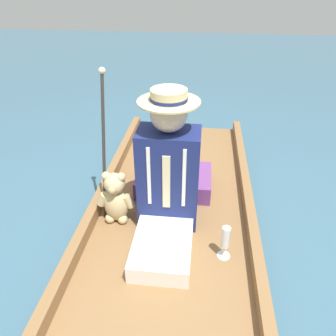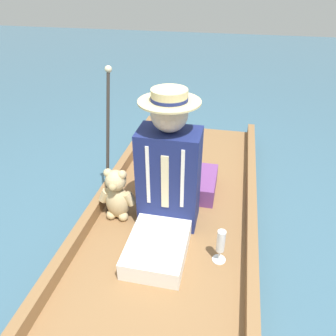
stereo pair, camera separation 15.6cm
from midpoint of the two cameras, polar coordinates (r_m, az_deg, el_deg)
name	(u,v)px [view 1 (the left image)]	position (r m, az deg, el deg)	size (l,w,h in m)	color
ground_plane	(168,249)	(2.13, -2.10, -13.98)	(16.00, 16.00, 0.00)	#385B70
punt_boat	(168,242)	(2.08, -2.13, -12.78)	(1.08, 3.24, 0.20)	brown
seat_cushion	(174,181)	(2.41, -0.80, -2.26)	(0.54, 0.38, 0.13)	#6B3875
seated_person	(167,181)	(1.92, -2.42, -2.30)	(0.36, 0.71, 0.87)	white
teddy_bear	(116,199)	(2.10, -11.21, -5.30)	(0.25, 0.15, 0.36)	tan
wine_glass	(225,239)	(1.86, 7.55, -12.32)	(0.08, 0.08, 0.21)	silver
walking_cane	(103,134)	(2.09, -13.31, 5.70)	(0.04, 0.29, 0.92)	#2D2823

